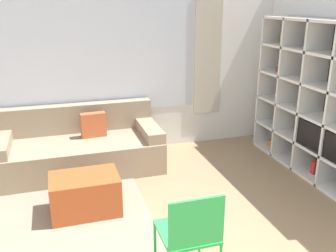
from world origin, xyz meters
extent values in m
cube|color=white|center=(0.00, 3.38, 1.35)|extent=(6.88, 0.07, 2.70)
cube|color=silver|center=(0.00, 3.34, 1.45)|extent=(3.13, 0.01, 1.60)
cube|color=beige|center=(1.73, 3.33, 1.45)|extent=(0.44, 0.03, 1.90)
cube|color=gray|center=(-1.11, 1.68, 0.01)|extent=(2.81, 2.20, 0.01)
cube|color=white|center=(2.64, 1.92, 1.01)|extent=(0.41, 0.04, 2.02)
cube|color=white|center=(2.64, 2.43, 1.01)|extent=(0.41, 0.04, 2.02)
cube|color=white|center=(2.64, 2.95, 1.01)|extent=(0.41, 0.04, 2.02)
cube|color=white|center=(2.64, 1.67, 0.02)|extent=(0.41, 2.56, 0.04)
cube|color=white|center=(2.64, 1.67, 0.40)|extent=(0.41, 2.56, 0.04)
cube|color=white|center=(2.64, 1.67, 0.81)|extent=(0.41, 2.56, 0.04)
cube|color=white|center=(2.64, 1.67, 1.21)|extent=(0.41, 2.56, 0.04)
cube|color=white|center=(2.64, 1.67, 1.62)|extent=(0.41, 2.56, 0.04)
cube|color=white|center=(2.64, 1.67, 2.00)|extent=(0.41, 2.56, 0.04)
cube|color=black|center=(2.47, 1.54, 0.59)|extent=(0.04, 0.82, 0.34)
cube|color=black|center=(2.49, 1.54, 0.44)|extent=(0.10, 0.24, 0.03)
cylinder|color=orange|center=(2.62, 2.73, 0.08)|extent=(0.09, 0.09, 0.09)
cube|color=red|center=(2.62, 1.67, 0.13)|extent=(0.08, 0.08, 0.18)
cylinder|color=red|center=(2.62, 2.71, 1.27)|extent=(0.05, 0.05, 0.07)
cylinder|color=gold|center=(2.62, 2.70, 1.70)|extent=(0.05, 0.05, 0.14)
cube|color=gray|center=(-0.34, 2.79, 0.21)|extent=(2.19, 0.99, 0.43)
cube|color=gray|center=(-0.34, 3.20, 0.63)|extent=(2.19, 0.18, 0.41)
cube|color=gray|center=(-1.32, 2.79, 0.50)|extent=(0.24, 0.93, 0.15)
cube|color=gray|center=(0.63, 2.79, 0.50)|extent=(0.24, 0.93, 0.15)
cube|color=#C65B33|center=(-0.12, 2.92, 0.60)|extent=(0.35, 0.14, 0.34)
cube|color=#B74C23|center=(-0.38, 1.66, 0.22)|extent=(0.74, 0.51, 0.44)
cylinder|color=green|center=(0.53, 0.57, 0.22)|extent=(0.02, 0.02, 0.44)
cylinder|color=green|center=(0.12, 0.57, 0.22)|extent=(0.02, 0.02, 0.44)
cube|color=green|center=(0.32, 0.35, 0.45)|extent=(0.44, 0.46, 0.02)
cube|color=green|center=(0.32, 0.14, 0.66)|extent=(0.44, 0.02, 0.40)
camera|label=1|loc=(-0.59, -2.09, 2.23)|focal=40.00mm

